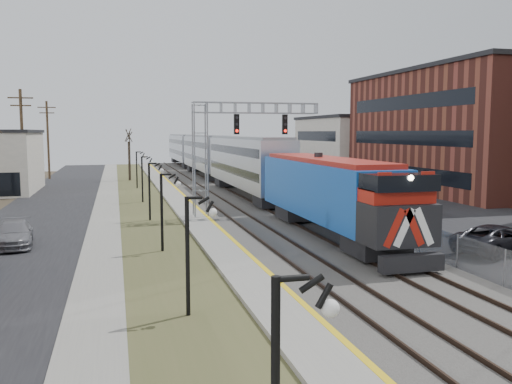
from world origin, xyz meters
name	(u,v)px	position (x,y,z in m)	size (l,w,h in m)	color
street_west	(46,210)	(-11.50, 35.00, 0.02)	(7.00, 120.00, 0.04)	black
sidewalk	(106,208)	(-7.00, 35.00, 0.04)	(2.00, 120.00, 0.08)	gray
grass_median	(145,207)	(-4.00, 35.00, 0.03)	(4.00, 120.00, 0.06)	#464927
platform	(182,205)	(-1.00, 35.00, 0.12)	(2.00, 120.00, 0.24)	gray
ballast_bed	(241,203)	(4.00, 35.00, 0.10)	(8.00, 120.00, 0.20)	#595651
parking_lot	(370,199)	(16.00, 35.00, 0.02)	(16.00, 120.00, 0.04)	black
platform_edge	(192,203)	(-0.12, 35.00, 0.24)	(0.24, 120.00, 0.01)	gold
track_near	(218,202)	(2.00, 35.00, 0.28)	(1.58, 120.00, 0.15)	#2D2119
track_far	(258,200)	(5.50, 35.00, 0.28)	(1.58, 120.00, 0.15)	#2D2119
train	(216,158)	(5.50, 54.63, 2.92)	(3.00, 85.85, 5.33)	#1651B3
signal_gantry	(224,139)	(1.22, 27.99, 5.59)	(9.00, 1.07, 8.15)	gray
lampposts	(161,212)	(-4.00, 18.29, 2.00)	(0.14, 62.14, 4.00)	black
fence	(288,193)	(8.20, 35.00, 0.80)	(0.04, 120.00, 1.60)	gray
bare_trees	(36,173)	(-12.66, 38.91, 2.70)	(12.30, 42.30, 5.95)	#382D23
car_lot_c	(499,240)	(12.25, 13.39, 0.71)	(2.37, 5.14, 1.43)	black
car_lot_d	(384,208)	(12.27, 25.44, 0.70)	(1.95, 4.80, 1.39)	navy
car_lot_e	(304,191)	(10.53, 37.41, 0.70)	(1.66, 4.12, 1.40)	slate
car_lot_f	(369,197)	(13.57, 30.45, 0.81)	(1.72, 4.94, 1.63)	#0A3619
car_street_b	(14,235)	(-11.50, 21.33, 0.65)	(1.83, 4.51, 1.31)	slate
car_lot_g	(278,180)	(11.50, 48.69, 0.66)	(1.40, 4.01, 1.32)	slate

